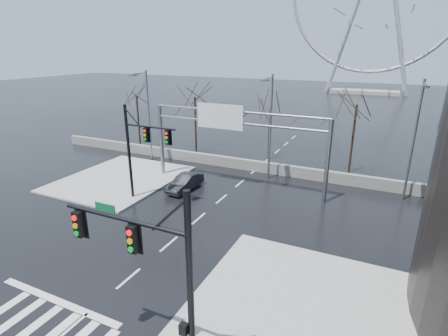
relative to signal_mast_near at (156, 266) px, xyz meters
The scene contains 15 objects.
ground 8.15m from the signal_mast_near, 141.85° to the left, with size 260.00×260.00×0.00m, color black.
sidewalk_right_ext 9.12m from the signal_mast_near, 51.18° to the left, with size 12.00×10.00×0.15m, color gray.
sidewalk_far 23.25m from the signal_mast_near, 135.18° to the left, with size 10.00×12.00×0.15m, color gray.
barrier_wall 24.96m from the signal_mast_near, 102.07° to the left, with size 52.00×0.50×1.10m, color slate.
signal_mast_near is the anchor object (origin of this frame).
signal_mast_far 17.03m from the signal_mast_near, 130.26° to the left, with size 4.72×0.41×8.00m.
sign_gantry 19.79m from the signal_mast_near, 106.19° to the left, with size 16.36×0.40×7.60m.
streetlight_left 28.07m from the signal_mast_near, 127.67° to the left, with size 0.50×2.55×10.00m.
streetlight_mid 22.44m from the signal_mast_near, 98.05° to the left, with size 0.50×2.55×10.00m.
streetlight_right 23.92m from the signal_mast_near, 68.25° to the left, with size 0.50×2.55×10.00m.
tree_far_left 36.36m from the signal_mast_near, 129.53° to the left, with size 3.50×3.50×7.00m.
tree_left 30.98m from the signal_mast_near, 117.18° to the left, with size 3.75×3.75×7.50m.
tree_center 29.00m from the signal_mast_near, 100.21° to the left, with size 3.25×3.25×6.50m.
tree_right 27.84m from the signal_mast_near, 82.02° to the left, with size 3.90×3.90×7.80m.
car 19.26m from the signal_mast_near, 118.64° to the left, with size 1.48×4.25×1.40m, color black.
Camera 1 is at (11.83, -12.57, 12.18)m, focal length 28.00 mm.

